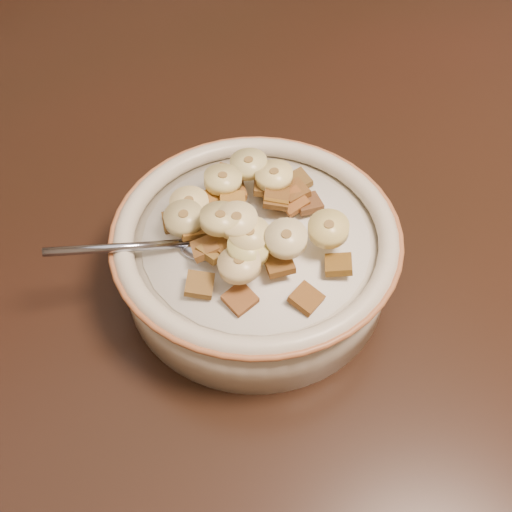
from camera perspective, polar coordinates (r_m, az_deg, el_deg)
floor at (r=1.29m, az=-0.25°, el=-16.91°), size 4.00×4.50×0.10m
table at (r=0.64m, az=-0.48°, el=10.58°), size 1.41×0.91×0.04m
chair at (r=1.34m, az=-15.40°, el=17.81°), size 0.52×0.52×0.91m
cereal_bowl at (r=0.47m, az=-0.00°, el=-0.28°), size 0.22×0.22×0.05m
milk at (r=0.45m, az=-0.00°, el=1.81°), size 0.18×0.18×0.00m
spoon at (r=0.45m, az=-4.39°, el=1.45°), size 0.06×0.06×0.01m
cereal_square_0 at (r=0.49m, az=1.47°, el=7.65°), size 0.03×0.03×0.01m
cereal_square_1 at (r=0.43m, az=-4.21°, el=0.47°), size 0.02×0.02×0.01m
cereal_square_2 at (r=0.41m, az=5.04°, el=-4.25°), size 0.03×0.03×0.01m
cereal_square_3 at (r=0.46m, az=2.05°, el=5.81°), size 0.03×0.03×0.01m
cereal_square_4 at (r=0.49m, az=-2.86°, el=8.08°), size 0.03×0.03×0.01m
cereal_square_5 at (r=0.46m, az=-4.02°, el=5.74°), size 0.02×0.02×0.01m
cereal_square_6 at (r=0.43m, az=8.26°, el=-0.86°), size 0.03×0.03×0.01m
cereal_square_7 at (r=0.49m, az=-2.83°, el=8.04°), size 0.03×0.03×0.01m
cereal_square_8 at (r=0.48m, az=-2.30°, el=6.57°), size 0.03×0.03×0.01m
cereal_square_9 at (r=0.43m, az=-1.90°, el=2.32°), size 0.03×0.03×0.01m
cereal_square_10 at (r=0.47m, az=3.75°, el=5.49°), size 0.02×0.02×0.01m
cereal_square_11 at (r=0.42m, az=2.34°, el=-0.80°), size 0.03×0.03×0.01m
cereal_square_12 at (r=0.47m, az=5.25°, el=5.27°), size 0.02×0.03×0.01m
cereal_square_13 at (r=0.46m, az=2.05°, el=5.83°), size 0.03×0.03×0.01m
cereal_square_14 at (r=0.41m, az=-1.61°, el=-4.30°), size 0.02×0.02×0.01m
cereal_square_15 at (r=0.46m, az=-2.35°, el=5.45°), size 0.03×0.03×0.01m
cereal_square_16 at (r=0.49m, az=1.39°, el=7.24°), size 0.03×0.03×0.01m
cereal_square_17 at (r=0.43m, az=-5.08°, el=0.82°), size 0.03×0.03×0.01m
cereal_square_18 at (r=0.45m, az=-6.43°, el=2.79°), size 0.02×0.02×0.01m
cereal_square_19 at (r=0.46m, az=-8.04°, el=3.52°), size 0.03×0.03×0.01m
cereal_square_20 at (r=0.43m, az=-3.08°, el=1.37°), size 0.02×0.02×0.01m
cereal_square_21 at (r=0.49m, az=4.16°, el=7.49°), size 0.02×0.02×0.01m
cereal_square_22 at (r=0.43m, az=-1.29°, el=1.67°), size 0.03×0.03×0.01m
cereal_square_23 at (r=0.47m, az=3.88°, el=6.45°), size 0.02×0.02×0.01m
cereal_square_24 at (r=0.42m, az=-5.66°, el=-2.87°), size 0.03×0.03×0.01m
cereal_square_25 at (r=0.47m, az=1.02°, el=6.92°), size 0.03×0.03×0.01m
banana_slice_0 at (r=0.46m, az=-6.69°, el=5.16°), size 0.03×0.03×0.01m
banana_slice_1 at (r=0.41m, az=-1.67°, el=-0.83°), size 0.04×0.04×0.01m
banana_slice_2 at (r=0.48m, az=-0.74°, el=9.18°), size 0.04×0.04×0.01m
banana_slice_3 at (r=0.45m, az=-7.21°, el=3.78°), size 0.03×0.03×0.01m
banana_slice_4 at (r=0.47m, az=-3.33°, el=7.65°), size 0.04×0.04×0.01m
banana_slice_5 at (r=0.42m, az=-3.56°, el=3.75°), size 0.04×0.04×0.01m
banana_slice_6 at (r=0.42m, az=-0.66°, el=2.07°), size 0.04×0.04×0.01m
banana_slice_7 at (r=0.47m, az=1.81°, el=8.04°), size 0.04×0.04×0.01m
banana_slice_8 at (r=0.43m, az=7.26°, el=2.73°), size 0.04×0.04×0.02m
banana_slice_9 at (r=0.41m, az=-0.79°, el=0.76°), size 0.04×0.04×0.01m
banana_slice_10 at (r=0.42m, az=-1.94°, el=3.56°), size 0.04×0.04×0.01m
banana_slice_11 at (r=0.41m, az=3.04°, el=1.76°), size 0.04×0.04×0.02m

